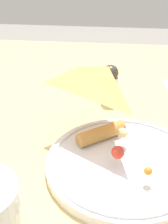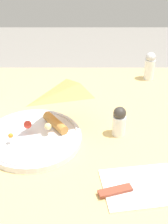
{
  "view_description": "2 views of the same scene",
  "coord_description": "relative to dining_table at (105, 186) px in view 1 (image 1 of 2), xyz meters",
  "views": [
    {
      "loc": [
        -0.5,
        -0.01,
        1.11
      ],
      "look_at": [
        0.03,
        0.04,
        0.78
      ],
      "focal_mm": 55.0,
      "sensor_mm": 36.0,
      "label": 1
    },
    {
      "loc": [
        0.04,
        -0.72,
        1.28
      ],
      "look_at": [
        0.05,
        0.02,
        0.8
      ],
      "focal_mm": 55.0,
      "sensor_mm": 36.0,
      "label": 2
    }
  ],
  "objects": [
    {
      "name": "pepper_shaker",
      "position": [
        0.13,
        0.0,
        0.16
      ],
      "size": [
        0.03,
        0.03,
        0.08
      ],
      "color": "white",
      "rests_on": "dining_table"
    },
    {
      "name": "plate_pizza",
      "position": [
        -0.09,
        -0.03,
        0.14
      ],
      "size": [
        0.25,
        0.25,
        0.05
      ],
      "color": "white",
      "rests_on": "dining_table"
    },
    {
      "name": "dining_table",
      "position": [
        0.0,
        0.0,
        0.0
      ],
      "size": [
        0.95,
        0.79,
        0.75
      ],
      "color": "#DBB770",
      "rests_on": "ground_plane"
    }
  ]
}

